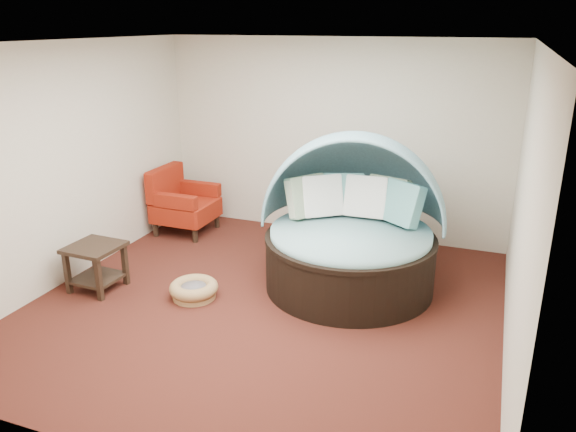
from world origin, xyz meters
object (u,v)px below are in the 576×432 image
(red_armchair, at_px, (182,203))
(side_table, at_px, (96,261))
(pet_basket, at_px, (194,289))
(canopy_daybed, at_px, (352,217))

(red_armchair, xyz_separation_m, side_table, (0.06, -2.03, -0.09))
(pet_basket, bearing_deg, red_armchair, 123.91)
(canopy_daybed, height_order, side_table, canopy_daybed)
(side_table, bearing_deg, red_armchair, 91.76)
(pet_basket, xyz_separation_m, red_armchair, (-1.23, 1.84, 0.35))
(canopy_daybed, relative_size, red_armchair, 2.44)
(canopy_daybed, height_order, pet_basket, canopy_daybed)
(canopy_daybed, bearing_deg, side_table, -166.41)
(side_table, bearing_deg, pet_basket, 9.63)
(side_table, bearing_deg, canopy_daybed, 23.97)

